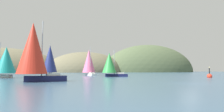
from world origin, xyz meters
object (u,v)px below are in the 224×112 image
sailboat_navy_sail (50,60)px  sailboat_green_sail (110,64)px  channel_buoy (210,76)px  sailboat_teal_sail (5,61)px  sailboat_pink_spinnaker (89,62)px  sailboat_scarlet_sail (34,50)px

sailboat_navy_sail → sailboat_green_sail: 16.97m
sailboat_navy_sail → channel_buoy: bearing=-29.0°
sailboat_green_sail → sailboat_teal_sail: bearing=-174.2°
sailboat_green_sail → channel_buoy: size_ratio=2.63×
sailboat_pink_spinnaker → sailboat_green_sail: size_ratio=1.29×
sailboat_scarlet_sail → channel_buoy: (36.02, 6.95, -4.19)m
channel_buoy → sailboat_pink_spinnaker: bearing=132.9°
sailboat_teal_sail → sailboat_green_sail: sailboat_teal_sail is taller
sailboat_teal_sail → sailboat_pink_spinnaker: 25.86m
sailboat_scarlet_sail → sailboat_teal_sail: size_ratio=1.16×
sailboat_scarlet_sail → sailboat_green_sail: size_ratio=1.28×
sailboat_scarlet_sail → sailboat_navy_sail: bearing=87.6°
sailboat_green_sail → channel_buoy: 23.18m
sailboat_green_sail → sailboat_scarlet_sail: bearing=-131.2°
sailboat_scarlet_sail → channel_buoy: size_ratio=3.36×
sailboat_scarlet_sail → sailboat_teal_sail: bearing=115.1°
sailboat_scarlet_sail → sailboat_navy_sail: sailboat_navy_sail is taller
sailboat_teal_sail → channel_buoy: 44.46m
sailboat_green_sail → sailboat_navy_sail: bearing=151.5°
sailboat_scarlet_sail → channel_buoy: sailboat_scarlet_sail is taller
sailboat_scarlet_sail → sailboat_teal_sail: (-7.43, 15.87, -1.05)m
sailboat_scarlet_sail → sailboat_pink_spinnaker: sailboat_pink_spinnaker is taller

